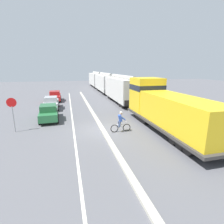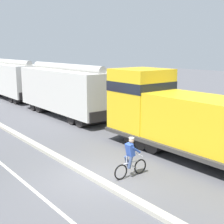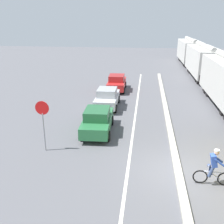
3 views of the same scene
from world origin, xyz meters
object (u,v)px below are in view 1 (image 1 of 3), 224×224
Objects in this scene: hopper_car_trailing at (97,79)px; parked_car_silver at (51,103)px; hopper_car_middle at (106,83)px; stop_sign at (12,108)px; hopper_car_lead at (122,89)px; parked_car_red at (55,96)px; parked_car_green at (49,112)px; cyclist at (120,123)px; locomotive at (164,108)px.

hopper_car_trailing is 27.12m from parked_car_silver.
hopper_car_middle reaches higher than stop_sign.
stop_sign is at bearing -141.15° from hopper_car_lead.
hopper_car_trailing reaches higher than parked_car_red.
hopper_car_trailing reaches higher than parked_car_green.
hopper_car_lead is 15.97m from stop_sign.
parked_car_silver is at bearing 121.17° from cyclist.
locomotive reaches higher than parked_car_red.
stop_sign is (-12.43, 2.14, 0.23)m from locomotive.
cyclist reaches higher than parked_car_green.
hopper_car_middle is at bearing 80.60° from cyclist.
cyclist is at bearing -179.82° from locomotive.
parked_car_green is 2.50× the size of cyclist.
cyclist is 8.85m from stop_sign.
hopper_car_middle reaches higher than parked_car_red.
hopper_car_middle is at bearing -90.00° from hopper_car_trailing.
stop_sign is (-12.43, -10.02, -0.05)m from hopper_car_lead.
cyclist is at bearing -58.83° from parked_car_silver.
hopper_car_trailing is at bearing 83.65° from cyclist.
hopper_car_trailing reaches higher than parked_car_silver.
hopper_car_trailing is 35.61m from cyclist.
cyclist is (6.20, -10.25, 0.00)m from parked_car_silver.
parked_car_silver is (-10.14, -13.52, -1.26)m from hopper_car_middle.
hopper_car_lead is 2.48× the size of parked_car_green.
cyclist reaches higher than parked_car_silver.
parked_car_silver is at bearing 91.57° from parked_car_green.
hopper_car_lead and hopper_car_trailing have the same top height.
parked_car_green is at bearing 140.36° from cyclist.
locomotive reaches higher than parked_car_green.
parked_car_green is 3.95m from stop_sign.
hopper_car_lead is at bearing 10.71° from parked_car_silver.
parked_car_red is (0.15, 5.66, 0.00)m from parked_car_silver.
parked_car_silver is 11.98m from cyclist.
parked_car_green and parked_car_silver have the same top height.
parked_car_green is at bearing -108.23° from hopper_car_trailing.
parked_car_green is at bearing -118.07° from hopper_car_middle.
parked_car_green is at bearing -90.02° from parked_car_red.
parked_car_green is 1.01× the size of parked_car_red.
locomotive is at bearing -57.86° from parked_car_red.
parked_car_silver is 2.46× the size of cyclist.
hopper_car_lead is at bearing 35.57° from parked_car_green.
locomotive is at bearing -90.00° from hopper_car_trailing.
parked_car_red is 1.47× the size of stop_sign.
locomotive is 2.74× the size of parked_car_red.
locomotive is 1.10× the size of hopper_car_trailing.
cyclist is (6.06, -15.92, 0.00)m from parked_car_red.
hopper_car_lead is 1.00× the size of hopper_car_trailing.
locomotive reaches higher than cyclist.
locomotive is 23.76m from hopper_car_middle.
cyclist is at bearing -69.17° from parked_car_red.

